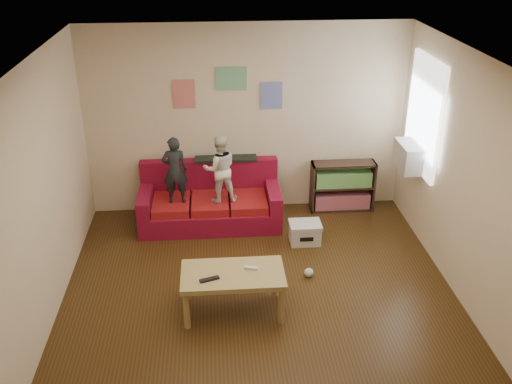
{
  "coord_description": "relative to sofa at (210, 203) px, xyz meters",
  "views": [
    {
      "loc": [
        -0.48,
        -5.12,
        3.93
      ],
      "look_at": [
        0.0,
        0.8,
        1.05
      ],
      "focal_mm": 40.0,
      "sensor_mm": 36.0,
      "label": 1
    }
  ],
  "objects": [
    {
      "name": "bookshelf",
      "position": [
        1.94,
        0.23,
        0.04
      ],
      "size": [
        0.92,
        0.28,
        0.74
      ],
      "color": "#342319",
      "rests_on": "ground"
    },
    {
      "name": "window",
      "position": [
        2.77,
        -0.42,
        1.35
      ],
      "size": [
        0.04,
        1.08,
        1.48
      ],
      "primitive_type": "cube",
      "color": "white",
      "rests_on": "room_shell"
    },
    {
      "name": "game_controller",
      "position": [
        0.43,
        -2.04,
        0.23
      ],
      "size": [
        0.15,
        0.08,
        0.03
      ],
      "primitive_type": "cube",
      "rotation": [
        0.0,
        0.0,
        -0.28
      ],
      "color": "silver",
      "rests_on": "coffee_table"
    },
    {
      "name": "sofa",
      "position": [
        0.0,
        0.0,
        0.0
      ],
      "size": [
        1.95,
        0.9,
        0.86
      ],
      "color": "maroon",
      "rests_on": "ground"
    },
    {
      "name": "remote",
      "position": [
        -0.02,
        -2.21,
        0.22
      ],
      "size": [
        0.22,
        0.12,
        0.02
      ],
      "primitive_type": "cube",
      "rotation": [
        0.0,
        0.0,
        0.32
      ],
      "color": "black",
      "rests_on": "coffee_table"
    },
    {
      "name": "tissue",
      "position": [
        1.17,
        -1.5,
        -0.23
      ],
      "size": [
        0.14,
        0.14,
        0.11
      ],
      "primitive_type": "sphere",
      "rotation": [
        0.0,
        0.0,
        0.31
      ],
      "color": "silver",
      "rests_on": "ground"
    },
    {
      "name": "file_box",
      "position": [
        1.25,
        -0.69,
        -0.14
      ],
      "size": [
        0.42,
        0.32,
        0.29
      ],
      "color": "silver",
      "rests_on": "ground"
    },
    {
      "name": "artwork_left",
      "position": [
        -0.3,
        0.42,
        1.46
      ],
      "size": [
        0.3,
        0.01,
        0.4
      ],
      "primitive_type": "cube",
      "color": "#D87266",
      "rests_on": "room_shell"
    },
    {
      "name": "ac_unit",
      "position": [
        2.65,
        -0.42,
        0.79
      ],
      "size": [
        0.28,
        0.55,
        0.35
      ],
      "primitive_type": "cube",
      "color": "#B7B2A3",
      "rests_on": "window"
    },
    {
      "name": "coffee_table",
      "position": [
        0.23,
        -2.09,
        0.14
      ],
      "size": [
        1.11,
        0.61,
        0.5
      ],
      "color": "tan",
      "rests_on": "ground"
    },
    {
      "name": "child_b",
      "position": [
        0.15,
        -0.17,
        0.59
      ],
      "size": [
        0.5,
        0.41,
        0.94
      ],
      "primitive_type": "imported",
      "rotation": [
        0.0,
        0.0,
        3.26
      ],
      "color": "silver",
      "rests_on": "sofa"
    },
    {
      "name": "room_shell",
      "position": [
        0.55,
        -2.07,
        1.06
      ],
      "size": [
        4.52,
        5.02,
        2.72
      ],
      "color": "#432A0F",
      "rests_on": "ground"
    },
    {
      "name": "child_a",
      "position": [
        -0.45,
        -0.17,
        0.59
      ],
      "size": [
        0.35,
        0.23,
        0.94
      ],
      "primitive_type": "imported",
      "rotation": [
        0.0,
        0.0,
        3.17
      ],
      "color": "black",
      "rests_on": "sofa"
    },
    {
      "name": "artwork_center",
      "position": [
        0.35,
        0.42,
        1.66
      ],
      "size": [
        0.42,
        0.01,
        0.32
      ],
      "primitive_type": "cube",
      "color": "#72B27F",
      "rests_on": "room_shell"
    },
    {
      "name": "artwork_right",
      "position": [
        0.9,
        0.42,
        1.41
      ],
      "size": [
        0.3,
        0.01,
        0.38
      ],
      "primitive_type": "cube",
      "color": "#727FCC",
      "rests_on": "room_shell"
    }
  ]
}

